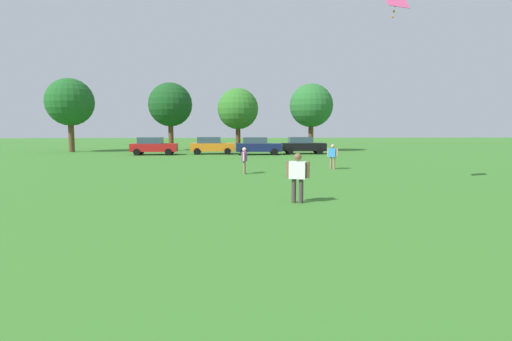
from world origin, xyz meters
TOP-DOWN VIEW (x-y plane):
  - ground_plane at (0.00, 30.00)m, footprint 160.00×160.00m
  - adult_bystander at (4.56, 14.69)m, footprint 0.76×0.49m
  - bystander_near_trees at (3.05, 23.68)m, footprint 0.33×0.70m
  - bystander_midfield at (8.60, 25.96)m, footprint 0.57×0.55m
  - kite at (9.20, 18.36)m, footprint 1.23×0.86m
  - parked_car_red_0 at (-5.11, 40.57)m, footprint 4.30×2.02m
  - parked_car_orange_1 at (0.42, 41.42)m, footprint 4.30×2.02m
  - parked_car_navy_2 at (4.87, 40.22)m, footprint 4.30×2.02m
  - parked_car_black_3 at (9.41, 41.17)m, footprint 4.30×2.02m
  - tree_far_left at (-14.82, 46.10)m, footprint 5.03×5.03m
  - tree_left at (-4.49, 47.95)m, footprint 4.91×4.91m
  - tree_right at (3.07, 44.99)m, footprint 4.36×4.36m
  - tree_far_right at (11.15, 45.91)m, footprint 4.76×4.76m

SIDE VIEW (x-z plane):
  - ground_plane at x=0.00m, z-range 0.00..0.00m
  - parked_car_red_0 at x=-5.11m, z-range 0.02..1.70m
  - parked_car_orange_1 at x=0.42m, z-range 0.02..1.70m
  - parked_car_navy_2 at x=4.87m, z-range 0.02..1.70m
  - parked_car_black_3 at x=9.41m, z-range 0.02..1.70m
  - bystander_near_trees at x=3.05m, z-range 0.14..1.61m
  - bystander_midfield at x=8.60m, z-range 0.14..1.69m
  - adult_bystander at x=4.56m, z-range 0.16..1.85m
  - tree_right at x=3.07m, z-range 1.19..7.98m
  - tree_far_right at x=11.15m, z-range 1.30..8.72m
  - tree_left at x=-4.49m, z-range 1.34..8.99m
  - tree_far_left at x=-14.82m, z-range 1.37..9.21m
  - kite at x=9.20m, z-range 7.26..8.36m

